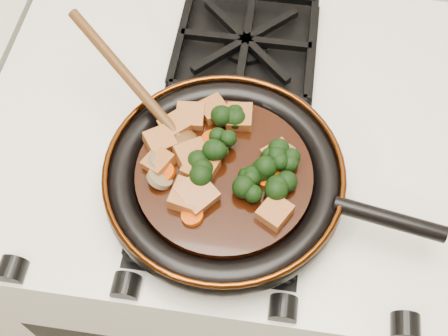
# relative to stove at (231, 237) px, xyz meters

# --- Properties ---
(stove) EXTENTS (0.76, 0.60, 0.90)m
(stove) POSITION_rel_stove_xyz_m (0.00, 0.00, 0.00)
(stove) COLOR beige
(stove) RESTS_ON ground
(burner_grate_front) EXTENTS (0.23, 0.23, 0.03)m
(burner_grate_front) POSITION_rel_stove_xyz_m (0.00, -0.14, 0.46)
(burner_grate_front) COLOR black
(burner_grate_front) RESTS_ON stove
(burner_grate_back) EXTENTS (0.23, 0.23, 0.03)m
(burner_grate_back) POSITION_rel_stove_xyz_m (0.00, 0.14, 0.46)
(burner_grate_back) COLOR black
(burner_grate_back) RESTS_ON stove
(skillet) EXTENTS (0.45, 0.32, 0.05)m
(skillet) POSITION_rel_stove_xyz_m (0.01, -0.13, 0.49)
(skillet) COLOR black
(skillet) RESTS_ON burner_grate_front
(braising_sauce) EXTENTS (0.23, 0.23, 0.02)m
(braising_sauce) POSITION_rel_stove_xyz_m (0.00, -0.13, 0.50)
(braising_sauce) COLOR black
(braising_sauce) RESTS_ON skillet
(tofu_cube_0) EXTENTS (0.06, 0.06, 0.03)m
(tofu_cube_0) POSITION_rel_stove_xyz_m (-0.04, -0.12, 0.52)
(tofu_cube_0) COLOR brown
(tofu_cube_0) RESTS_ON braising_sauce
(tofu_cube_1) EXTENTS (0.06, 0.06, 0.03)m
(tofu_cube_1) POSITION_rel_stove_xyz_m (-0.02, -0.17, 0.52)
(tofu_cube_1) COLOR brown
(tofu_cube_1) RESTS_ON braising_sauce
(tofu_cube_2) EXTENTS (0.05, 0.05, 0.02)m
(tofu_cube_2) POSITION_rel_stove_xyz_m (0.07, -0.18, 0.52)
(tofu_cube_2) COLOR brown
(tofu_cube_2) RESTS_ON braising_sauce
(tofu_cube_3) EXTENTS (0.05, 0.05, 0.03)m
(tofu_cube_3) POSITION_rel_stove_xyz_m (0.07, -0.10, 0.52)
(tofu_cube_3) COLOR brown
(tofu_cube_3) RESTS_ON braising_sauce
(tofu_cube_4) EXTENTS (0.05, 0.05, 0.03)m
(tofu_cube_4) POSITION_rel_stove_xyz_m (-0.04, -0.17, 0.52)
(tofu_cube_4) COLOR brown
(tofu_cube_4) RESTS_ON braising_sauce
(tofu_cube_5) EXTENTS (0.05, 0.05, 0.02)m
(tofu_cube_5) POSITION_rel_stove_xyz_m (-0.03, -0.13, 0.52)
(tofu_cube_5) COLOR brown
(tofu_cube_5) RESTS_ON braising_sauce
(tofu_cube_6) EXTENTS (0.04, 0.04, 0.03)m
(tofu_cube_6) POSITION_rel_stove_xyz_m (0.01, -0.04, 0.52)
(tofu_cube_6) COLOR brown
(tofu_cube_6) RESTS_ON braising_sauce
(tofu_cube_7) EXTENTS (0.05, 0.05, 0.03)m
(tofu_cube_7) POSITION_rel_stove_xyz_m (-0.09, -0.10, 0.52)
(tofu_cube_7) COLOR brown
(tofu_cube_7) RESTS_ON braising_sauce
(tofu_cube_8) EXTENTS (0.04, 0.04, 0.02)m
(tofu_cube_8) POSITION_rel_stove_xyz_m (-0.05, -0.05, 0.52)
(tofu_cube_8) COLOR brown
(tofu_cube_8) RESTS_ON braising_sauce
(tofu_cube_9) EXTENTS (0.05, 0.05, 0.02)m
(tofu_cube_9) POSITION_rel_stove_xyz_m (-0.07, -0.07, 0.52)
(tofu_cube_9) COLOR brown
(tofu_cube_9) RESTS_ON braising_sauce
(tofu_cube_10) EXTENTS (0.05, 0.05, 0.02)m
(tofu_cube_10) POSITION_rel_stove_xyz_m (-0.03, -0.03, 0.52)
(tofu_cube_10) COLOR brown
(tofu_cube_10) RESTS_ON braising_sauce
(tofu_cube_11) EXTENTS (0.05, 0.05, 0.02)m
(tofu_cube_11) POSITION_rel_stove_xyz_m (-0.08, -0.13, 0.52)
(tofu_cube_11) COLOR brown
(tofu_cube_11) RESTS_ON braising_sauce
(broccoli_floret_0) EXTENTS (0.07, 0.07, 0.07)m
(broccoli_floret_0) POSITION_rel_stove_xyz_m (0.08, -0.10, 0.52)
(broccoli_floret_0) COLOR black
(broccoli_floret_0) RESTS_ON braising_sauce
(broccoli_floret_1) EXTENTS (0.09, 0.08, 0.06)m
(broccoli_floret_1) POSITION_rel_stove_xyz_m (0.07, -0.14, 0.52)
(broccoli_floret_1) COLOR black
(broccoli_floret_1) RESTS_ON braising_sauce
(broccoli_floret_2) EXTENTS (0.08, 0.08, 0.06)m
(broccoli_floret_2) POSITION_rel_stove_xyz_m (-0.00, -0.10, 0.52)
(broccoli_floret_2) COLOR black
(broccoli_floret_2) RESTS_ON braising_sauce
(broccoli_floret_3) EXTENTS (0.07, 0.07, 0.07)m
(broccoli_floret_3) POSITION_rel_stove_xyz_m (0.04, -0.15, 0.52)
(broccoli_floret_3) COLOR black
(broccoli_floret_3) RESTS_ON braising_sauce
(broccoli_floret_4) EXTENTS (0.09, 0.08, 0.07)m
(broccoli_floret_4) POSITION_rel_stove_xyz_m (-0.00, -0.04, 0.52)
(broccoli_floret_4) COLOR black
(broccoli_floret_4) RESTS_ON braising_sauce
(broccoli_floret_5) EXTENTS (0.09, 0.08, 0.07)m
(broccoli_floret_5) POSITION_rel_stove_xyz_m (0.06, -0.11, 0.52)
(broccoli_floret_5) COLOR black
(broccoli_floret_5) RESTS_ON braising_sauce
(broccoli_floret_6) EXTENTS (0.07, 0.07, 0.06)m
(broccoli_floret_6) POSITION_rel_stove_xyz_m (-0.03, -0.13, 0.52)
(broccoli_floret_6) COLOR black
(broccoli_floret_6) RESTS_ON braising_sauce
(carrot_coin_0) EXTENTS (0.03, 0.03, 0.02)m
(carrot_coin_0) POSITION_rel_stove_xyz_m (-0.02, -0.08, 0.51)
(carrot_coin_0) COLOR #B63C05
(carrot_coin_0) RESTS_ON braising_sauce
(carrot_coin_1) EXTENTS (0.03, 0.03, 0.01)m
(carrot_coin_1) POSITION_rel_stove_xyz_m (0.06, -0.13, 0.51)
(carrot_coin_1) COLOR #B63C05
(carrot_coin_1) RESTS_ON braising_sauce
(carrot_coin_2) EXTENTS (0.03, 0.03, 0.01)m
(carrot_coin_2) POSITION_rel_stove_xyz_m (-0.03, -0.20, 0.51)
(carrot_coin_2) COLOR #B63C05
(carrot_coin_2) RESTS_ON braising_sauce
(carrot_coin_3) EXTENTS (0.03, 0.03, 0.02)m
(carrot_coin_3) POSITION_rel_stove_xyz_m (-0.07, -0.14, 0.51)
(carrot_coin_3) COLOR #B63C05
(carrot_coin_3) RESTS_ON braising_sauce
(mushroom_slice_0) EXTENTS (0.05, 0.05, 0.03)m
(mushroom_slice_0) POSITION_rel_stove_xyz_m (-0.08, -0.15, 0.52)
(mushroom_slice_0) COLOR brown
(mushroom_slice_0) RESTS_ON braising_sauce
(mushroom_slice_1) EXTENTS (0.05, 0.04, 0.03)m
(mushroom_slice_1) POSITION_rel_stove_xyz_m (0.08, -0.09, 0.52)
(mushroom_slice_1) COLOR brown
(mushroom_slice_1) RESTS_ON braising_sauce
(mushroom_slice_2) EXTENTS (0.04, 0.04, 0.03)m
(mushroom_slice_2) POSITION_rel_stove_xyz_m (-0.08, -0.13, 0.52)
(mushroom_slice_2) COLOR brown
(mushroom_slice_2) RESTS_ON braising_sauce
(wooden_spoon) EXTENTS (0.13, 0.12, 0.24)m
(wooden_spoon) POSITION_rel_stove_xyz_m (-0.11, -0.05, 0.53)
(wooden_spoon) COLOR #492A0F
(wooden_spoon) RESTS_ON braising_sauce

